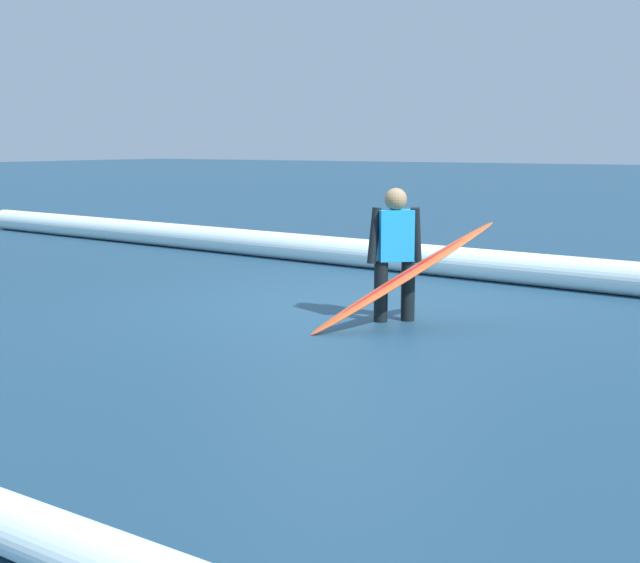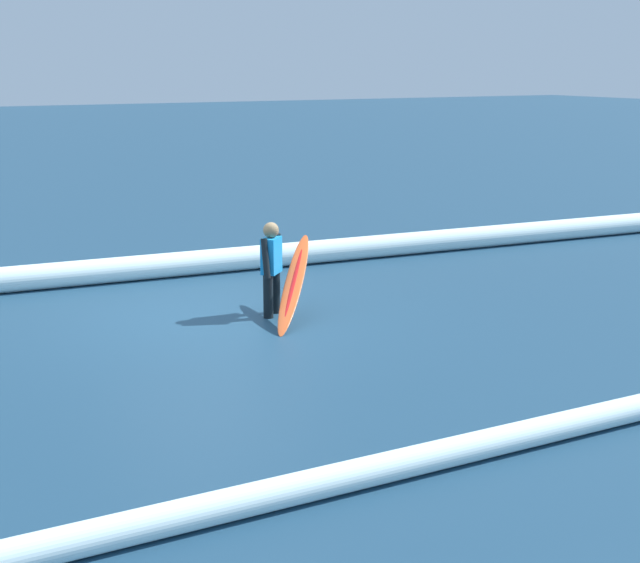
% 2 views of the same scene
% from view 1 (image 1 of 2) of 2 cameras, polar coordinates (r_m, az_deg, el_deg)
% --- Properties ---
extents(ground_plane, '(134.82, 134.82, 0.00)m').
position_cam_1_polar(ground_plane, '(9.25, 1.35, -1.64)').
color(ground_plane, navy).
extents(surfer, '(0.40, 0.47, 1.33)m').
position_cam_1_polar(surfer, '(8.37, 5.11, 2.29)').
color(surfer, black).
rests_on(surfer, ground_plane).
extents(surfboard, '(1.37, 1.69, 1.04)m').
position_cam_1_polar(surfboard, '(8.08, 5.72, 0.31)').
color(surfboard, '#E55926').
rests_on(surfboard, ground_plane).
extents(wave_crest_foreground, '(25.58, 2.27, 0.41)m').
position_cam_1_polar(wave_crest_foreground, '(10.47, 20.09, 0.21)').
color(wave_crest_foreground, white).
rests_on(wave_crest_foreground, ground_plane).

